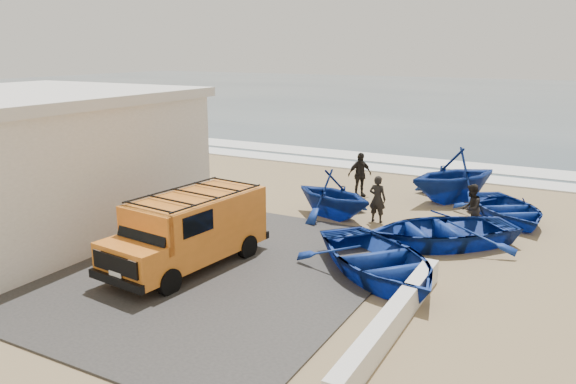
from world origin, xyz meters
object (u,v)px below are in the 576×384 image
at_px(parapet, 392,320).
at_px(boat_mid_right, 507,209).
at_px(van, 190,228).
at_px(boat_far_left, 454,175).
at_px(boat_near_left, 378,259).
at_px(fisherman_back, 360,175).
at_px(fisherman_front, 377,199).
at_px(building, 18,161).
at_px(boat_mid_left, 333,194).
at_px(boat_near_right, 441,230).
at_px(fisherman_middle, 471,208).

xyz_separation_m(parapet, boat_mid_right, (0.93, 9.15, 0.12)).
relative_size(van, boat_far_left, 1.24).
bearing_deg(van, boat_mid_right, 57.22).
bearing_deg(boat_mid_right, boat_far_left, 109.59).
distance_m(boat_near_left, fisherman_back, 7.94).
height_order(parapet, fisherman_front, fisherman_front).
relative_size(parapet, boat_near_left, 1.32).
distance_m(parapet, van, 5.89).
distance_m(building, boat_mid_left, 10.08).
relative_size(boat_near_left, boat_far_left, 1.18).
height_order(boat_near_right, boat_mid_right, boat_near_right).
xyz_separation_m(van, fisherman_back, (1.22, 8.84, -0.20)).
bearing_deg(boat_far_left, boat_near_right, -46.19).
bearing_deg(boat_mid_left, building, 143.26).
bearing_deg(fisherman_back, parapet, -116.03).
bearing_deg(van, boat_near_right, 48.06).
xyz_separation_m(van, boat_near_left, (4.54, 1.64, -0.59)).
xyz_separation_m(parapet, fisherman_middle, (0.07, 7.35, 0.49)).
distance_m(fisherman_middle, fisherman_back, 5.21).
bearing_deg(fisherman_back, fisherman_front, -109.52).
height_order(parapet, fisherman_middle, fisherman_middle).
bearing_deg(boat_mid_right, building, 177.89).
distance_m(boat_near_left, boat_near_right, 3.21).
height_order(van, fisherman_front, van).
relative_size(boat_near_left, boat_mid_left, 1.47).
height_order(building, parapet, building).
xyz_separation_m(boat_near_left, fisherman_back, (-3.32, 7.20, 0.39)).
bearing_deg(boat_near_right, boat_far_left, 149.14).
relative_size(boat_near_right, fisherman_back, 2.58).
distance_m(boat_near_right, fisherman_middle, 1.79).
xyz_separation_m(boat_mid_right, boat_far_left, (-2.14, 1.62, 0.61)).
bearing_deg(fisherman_front, boat_mid_left, 9.99).
bearing_deg(van, boat_near_left, 26.25).
relative_size(van, boat_near_right, 1.07).
bearing_deg(boat_near_left, building, 139.64).
xyz_separation_m(boat_mid_right, fisherman_middle, (-0.86, -1.80, 0.36)).
xyz_separation_m(parapet, boat_near_right, (-0.43, 5.67, 0.18)).
bearing_deg(parapet, fisherman_middle, 89.44).
distance_m(boat_mid_left, fisherman_back, 3.02).
bearing_deg(boat_near_left, boat_mid_right, 23.65).
distance_m(boat_mid_right, fisherman_middle, 2.02).
bearing_deg(fisherman_front, van, 66.47).
height_order(boat_mid_left, fisherman_back, fisherman_back).
bearing_deg(fisherman_front, boat_near_right, 154.47).
xyz_separation_m(boat_near_right, fisherman_front, (-2.39, 1.27, 0.32)).
relative_size(parapet, boat_near_right, 1.35).
height_order(boat_mid_left, fisherman_front, boat_mid_left).
relative_size(parapet, fisherman_front, 3.83).
xyz_separation_m(fisherman_middle, fisherman_back, (-4.62, 2.40, 0.10)).
distance_m(boat_mid_left, fisherman_middle, 4.44).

